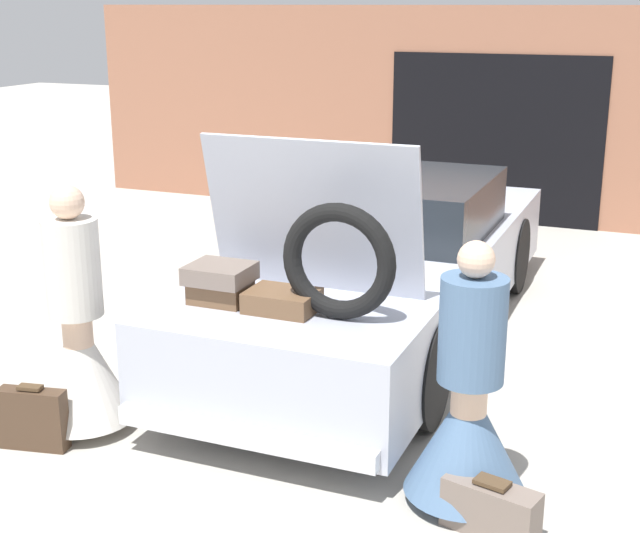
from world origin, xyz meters
TOP-DOWN VIEW (x-y plane):
  - ground_plane at (0.00, 0.00)m, footprint 40.00×40.00m
  - garage_wall_back at (0.00, 4.65)m, footprint 12.00×0.14m
  - car at (0.00, 0.01)m, footprint 1.87×5.43m
  - person_left at (-1.33, -2.52)m, footprint 0.70×0.70m
  - person_right at (1.33, -2.47)m, footprint 0.72×0.72m
  - suitcase_beside_left_person at (-1.45, -2.89)m, footprint 0.47×0.21m
  - suitcase_beside_right_person at (1.54, -2.74)m, footprint 0.56×0.31m

SIDE VIEW (x-z plane):
  - ground_plane at x=0.00m, z-range 0.00..0.00m
  - suitcase_beside_right_person at x=1.54m, z-range -0.01..0.32m
  - suitcase_beside_left_person at x=-1.45m, z-range -0.01..0.43m
  - person_right at x=1.33m, z-range -0.24..1.35m
  - person_left at x=-1.33m, z-range -0.25..1.46m
  - car at x=0.00m, z-range -0.36..1.61m
  - garage_wall_back at x=0.00m, z-range -0.01..2.79m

